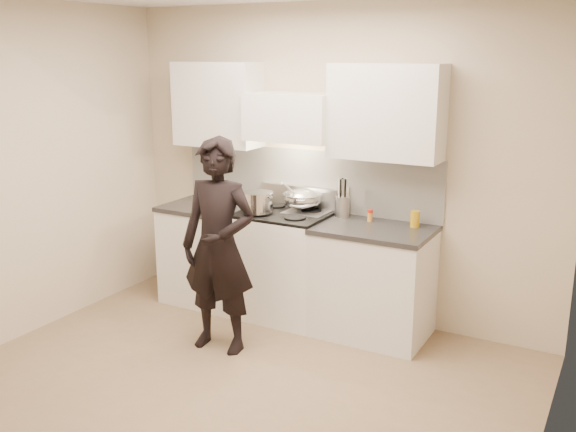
{
  "coord_description": "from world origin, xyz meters",
  "views": [
    {
      "loc": [
        2.3,
        -3.26,
        2.28
      ],
      "look_at": [
        -0.06,
        1.05,
        1.03
      ],
      "focal_mm": 40.0,
      "sensor_mm": 36.0,
      "label": 1
    }
  ],
  "objects_px": {
    "utensil_crock": "(342,205)",
    "person": "(219,246)",
    "counter_right": "(373,281)",
    "wok": "(303,199)",
    "stove": "(285,264)"
  },
  "relations": [
    {
      "from": "wok",
      "to": "person",
      "type": "relative_size",
      "value": 0.25
    },
    {
      "from": "counter_right",
      "to": "utensil_crock",
      "type": "relative_size",
      "value": 2.78
    },
    {
      "from": "counter_right",
      "to": "person",
      "type": "bearing_deg",
      "value": -139.66
    },
    {
      "from": "stove",
      "to": "utensil_crock",
      "type": "bearing_deg",
      "value": 22.09
    },
    {
      "from": "utensil_crock",
      "to": "person",
      "type": "distance_m",
      "value": 1.17
    },
    {
      "from": "stove",
      "to": "counter_right",
      "type": "height_order",
      "value": "stove"
    },
    {
      "from": "stove",
      "to": "person",
      "type": "relative_size",
      "value": 0.57
    },
    {
      "from": "stove",
      "to": "wok",
      "type": "height_order",
      "value": "wok"
    },
    {
      "from": "utensil_crock",
      "to": "wok",
      "type": "bearing_deg",
      "value": -171.56
    },
    {
      "from": "counter_right",
      "to": "person",
      "type": "distance_m",
      "value": 1.31
    },
    {
      "from": "counter_right",
      "to": "utensil_crock",
      "type": "bearing_deg",
      "value": 153.5
    },
    {
      "from": "utensil_crock",
      "to": "counter_right",
      "type": "bearing_deg",
      "value": -26.5
    },
    {
      "from": "stove",
      "to": "utensil_crock",
      "type": "height_order",
      "value": "utensil_crock"
    },
    {
      "from": "stove",
      "to": "wok",
      "type": "distance_m",
      "value": 0.6
    },
    {
      "from": "counter_right",
      "to": "wok",
      "type": "height_order",
      "value": "wok"
    }
  ]
}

